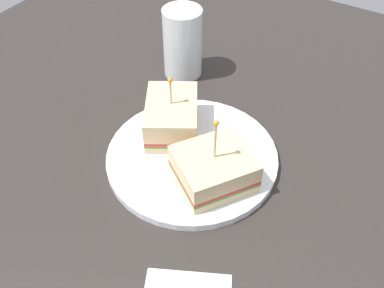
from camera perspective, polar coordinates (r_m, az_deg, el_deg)
ground_plane at (r=61.99cm, az=-0.00°, el=-2.70°), size 115.27×115.27×2.00cm
plate at (r=60.84cm, az=-0.00°, el=-1.71°), size 24.31×24.31×1.14cm
sandwich_half_front at (r=55.55cm, az=2.92°, el=-3.29°), size 12.52×12.27×10.62cm
sandwich_half_back at (r=62.34cm, az=-2.73°, el=3.66°), size 12.60×11.57×9.53cm
drink_glass at (r=74.48cm, az=-1.26°, el=12.86°), size 6.62×6.62×11.98cm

